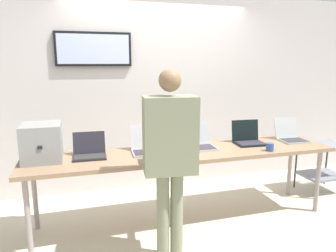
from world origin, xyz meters
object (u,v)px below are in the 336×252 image
Objects in this scene: workbench at (185,156)px; coffee_mug at (270,147)px; laptop_station_2 at (198,142)px; person at (170,148)px; storage_cart at (323,161)px; laptop_station_1 at (148,146)px; laptop_station_4 at (290,135)px; laptop_station_0 at (89,151)px; laptop_station_3 at (248,138)px; equipment_box at (42,142)px.

coffee_mug is at bearing -15.81° from workbench.
coffee_mug is (0.70, -0.35, -0.02)m from laptop_station_2.
person is 1.30m from coffee_mug.
storage_cart is at bearing 22.05° from coffee_mug.
laptop_station_1 is 0.57× the size of storage_cart.
laptop_station_2 is at bearing 1.61° from laptop_station_1.
person is (-0.35, -0.62, 0.27)m from workbench.
workbench is 9.16× the size of laptop_station_2.
laptop_station_2 reaches higher than laptop_station_4.
laptop_station_3 is at bearing 0.64° from laptop_station_0.
laptop_station_2 reaches higher than storage_cart.
equipment_box is at bearing 146.61° from person.
workbench is 1.00m from laptop_station_0.
laptop_station_4 is (1.21, -0.01, -0.00)m from laptop_station_2.
laptop_station_2 is 1.92m from storage_cart.
laptop_station_3 is 0.21× the size of person.
person reaches higher than laptop_station_1.
laptop_station_2 is 4.22× the size of coffee_mug.
laptop_station_4 is (0.57, -0.02, -0.00)m from laptop_station_3.
laptop_station_4 is at bearing -0.58° from laptop_station_2.
storage_cart is at bearing 2.65° from laptop_station_0.
laptop_station_1 is 4.37× the size of coffee_mug.
coffee_mug is at bearing -14.73° from laptop_station_1.
workbench is 0.92m from coffee_mug.
laptop_station_3 reaches higher than coffee_mug.
equipment_box is at bearing -179.57° from laptop_station_3.
laptop_station_0 is 1.82m from laptop_station_3.
laptop_station_4 is at bearing 0.12° from laptop_station_1.
person reaches higher than coffee_mug.
laptop_station_0 is at bearing -179.19° from laptop_station_2.
storage_cart is (3.48, 0.14, -0.54)m from equipment_box.
laptop_station_0 is at bearing -179.36° from laptop_station_3.
laptop_station_1 is at bearing -178.39° from laptop_station_2.
laptop_station_2 is 1.00× the size of laptop_station_4.
coffee_mug is 0.13× the size of storage_cart.
laptop_station_0 reaches higher than workbench.
laptop_station_2 reaches higher than laptop_station_1.
laptop_station_1 is 1.06× the size of laptop_station_3.
laptop_station_3 is at bearing 98.99° from coffee_mug.
laptop_station_4 is 0.62m from coffee_mug.
laptop_station_3 reaches higher than laptop_station_0.
equipment_box reaches higher than laptop_station_1.
laptop_station_0 is (-0.99, 0.08, 0.10)m from workbench.
storage_cart is at bearing 5.62° from laptop_station_3.
laptop_station_0 is 3.88× the size of coffee_mug.
laptop_station_1 is 1.31m from coffee_mug.
laptop_station_4 is 1.90m from person.
coffee_mug is (0.06, -0.35, -0.02)m from laptop_station_3.
coffee_mug is (0.88, -0.25, 0.09)m from workbench.
storage_cart is at bearing 19.35° from person.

